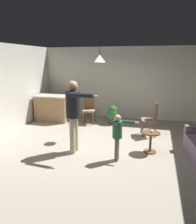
# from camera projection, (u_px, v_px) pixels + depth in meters

# --- Properties ---
(ground) EXTENTS (7.68, 7.68, 0.00)m
(ground) POSITION_uv_depth(u_px,v_px,m) (103.00, 148.00, 5.60)
(ground) COLOR #9E9384
(wall_back) EXTENTS (6.40, 0.10, 2.70)m
(wall_back) POSITION_uv_depth(u_px,v_px,m) (124.00, 83.00, 8.28)
(wall_back) COLOR silver
(wall_back) RESTS_ON ground
(kitchen_counter) EXTENTS (1.26, 0.66, 0.95)m
(kitchen_counter) POSITION_uv_depth(u_px,v_px,m) (53.00, 108.00, 8.02)
(kitchen_counter) COLOR #99754C
(kitchen_counter) RESTS_ON ground
(side_table_by_couch) EXTENTS (0.44, 0.44, 0.52)m
(side_table_by_couch) POSITION_uv_depth(u_px,v_px,m) (151.00, 140.00, 5.27)
(side_table_by_couch) COLOR brown
(side_table_by_couch) RESTS_ON ground
(person_adult) EXTENTS (0.84, 0.56, 1.75)m
(person_adult) POSITION_uv_depth(u_px,v_px,m) (74.00, 109.00, 5.11)
(person_adult) COLOR tan
(person_adult) RESTS_ON ground
(person_child) EXTENTS (0.57, 0.31, 1.06)m
(person_child) POSITION_uv_depth(u_px,v_px,m) (118.00, 132.00, 4.76)
(person_child) COLOR #60564C
(person_child) RESTS_ON ground
(dining_chair_by_counter) EXTENTS (0.48, 0.48, 1.00)m
(dining_chair_by_counter) POSITION_uv_depth(u_px,v_px,m) (89.00, 108.00, 7.70)
(dining_chair_by_counter) COLOR brown
(dining_chair_by_counter) RESTS_ON ground
(dining_chair_near_wall) EXTENTS (0.49, 0.49, 1.00)m
(dining_chair_near_wall) POSITION_uv_depth(u_px,v_px,m) (151.00, 118.00, 6.40)
(dining_chair_near_wall) COLOR brown
(dining_chair_near_wall) RESTS_ON ground
(potted_plant_corner) EXTENTS (0.43, 0.43, 0.66)m
(potted_plant_corner) POSITION_uv_depth(u_px,v_px,m) (113.00, 114.00, 7.64)
(potted_plant_corner) COLOR #4C4742
(potted_plant_corner) RESTS_ON ground
(spare_remote_on_table) EXTENTS (0.05, 0.13, 0.04)m
(spare_remote_on_table) POSITION_uv_depth(u_px,v_px,m) (152.00, 131.00, 5.24)
(spare_remote_on_table) COLOR white
(spare_remote_on_table) RESTS_ON side_table_by_couch
(ceiling_light_pendant) EXTENTS (0.32, 0.32, 0.55)m
(ceiling_light_pendant) POSITION_uv_depth(u_px,v_px,m) (100.00, 59.00, 5.95)
(ceiling_light_pendant) COLOR silver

